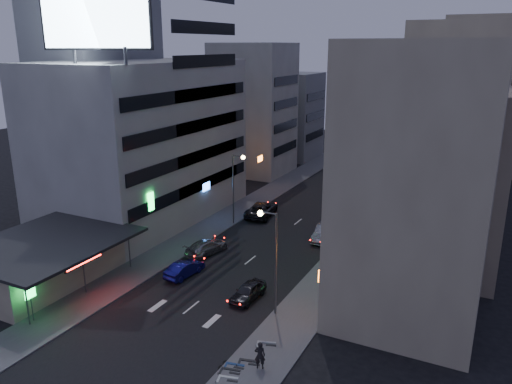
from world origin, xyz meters
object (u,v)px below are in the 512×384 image
Objects in this scene: parked_car_right_far at (368,191)px; scooter_silver_a at (239,370)px; parked_car_right_mid at (325,233)px; road_car_blue at (185,269)px; parked_car_left at (262,209)px; person at (260,355)px; scooter_black_a at (241,362)px; scooter_silver_b at (277,335)px; road_car_silver at (207,247)px; parked_car_right_near at (248,291)px; scooter_black_b at (261,353)px; scooter_blue at (245,357)px.

parked_car_right_far is 41.55m from scooter_silver_a.
parked_car_right_mid is 15.99m from road_car_blue.
person is (12.94, -26.53, 0.22)m from parked_car_left.
scooter_silver_b is at bearing -21.55° from scooter_black_a.
parked_car_right_far is 37.13m from scooter_silver_b.
road_car_blue is (1.08, -17.60, -0.14)m from parked_car_left.
scooter_silver_a is at bearing 40.55° from person.
parked_car_left is at bearing 154.08° from parked_car_right_mid.
parked_car_right_mid is 12.56m from road_car_silver.
parked_car_left is 3.11× the size of scooter_black_a.
road_car_blue is (-6.97, 1.22, 0.00)m from parked_car_right_near.
scooter_black_b is (11.59, -8.27, 0.07)m from road_car_blue.
parked_car_right_near is 8.43m from scooter_black_b.
parked_car_right_far reaches higher than scooter_silver_b.
parked_car_right_near is 2.08× the size of scooter_black_a.
parked_car_right_far reaches higher than scooter_black_a.
road_car_blue is at bearing -59.84° from person.
road_car_blue is 2.23× the size of person.
scooter_blue is at bearing -3.90° from scooter_silver_a.
scooter_silver_b is (0.47, 4.47, 0.02)m from scooter_silver_a.
scooter_silver_b is at bearing -42.42° from parked_car_right_near.
parked_car_left reaches higher than parked_car_right_far.
parked_car_left is (-9.27, 3.86, 0.02)m from parked_car_right_mid.
parked_car_right_mid reaches higher than road_car_blue.
scooter_black_b is at bearing -36.61° from scooter_black_a.
road_car_silver reaches higher than scooter_black_a.
parked_car_left reaches higher than scooter_black_b.
road_car_silver reaches higher than scooter_black_b.
road_car_blue is at bearing 32.68° from scooter_silver_a.
person is 0.97× the size of scooter_black_a.
person is at bearing -41.01° from scooter_silver_a.
person is 0.99× the size of scooter_silver_a.
person is (3.66, -22.67, 0.25)m from parked_car_right_mid.
scooter_silver_b is at bearing 148.91° from road_car_silver.
parked_car_right_mid is 0.82× the size of parked_car_left.
road_car_silver is at bearing 28.14° from scooter_blue.
parked_car_right_near reaches higher than scooter_silver_b.
road_car_blue is at bearing 172.90° from parked_car_right_near.
parked_car_right_near is 32.33m from parked_car_right_far.
scooter_black_b reaches higher than scooter_blue.
parked_car_right_near is 10.05m from scooter_silver_a.
scooter_silver_b is (3.39, -36.98, -0.09)m from parked_car_right_far.
scooter_black_a is at bearing 151.47° from scooter_silver_b.
scooter_black_b reaches higher than scooter_black_a.
scooter_blue is at bearing -86.54° from parked_car_right_mid.
road_car_silver is at bearing 23.57° from scooter_silver_a.
person is at bearing -86.35° from parked_car_right_far.
scooter_black_b is (12.51, -13.38, 0.04)m from road_car_silver.
road_car_silver is 19.62m from scooter_silver_a.
road_car_silver is at bearing -139.89° from parked_car_right_mid.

